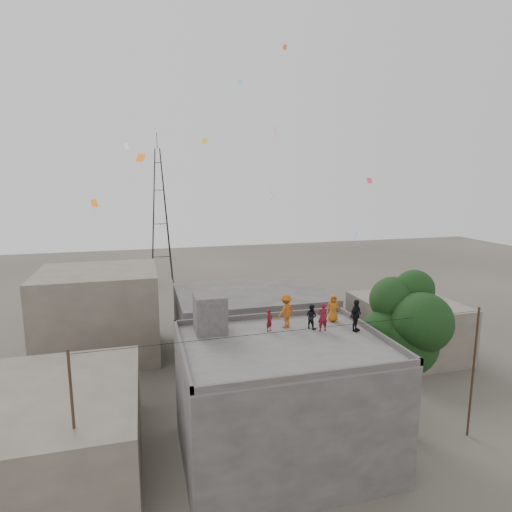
{
  "coord_description": "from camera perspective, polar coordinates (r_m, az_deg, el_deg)",
  "views": [
    {
      "loc": [
        -6.46,
        -18.81,
        14.01
      ],
      "look_at": [
        -0.51,
        3.27,
        9.9
      ],
      "focal_mm": 30.0,
      "sensor_mm": 36.0,
      "label": 1
    }
  ],
  "objects": [
    {
      "name": "neighbor_west",
      "position": [
        24.45,
        -25.28,
        -20.29
      ],
      "size": [
        8.0,
        10.0,
        4.0
      ],
      "primitive_type": "cube",
      "color": "#62594D",
      "rests_on": "ground"
    },
    {
      "name": "neighbor_east",
      "position": [
        37.26,
        19.46,
        -8.9
      ],
      "size": [
        7.0,
        8.0,
        4.4
      ],
      "primitive_type": "cube",
      "color": "#62594D",
      "rests_on": "ground"
    },
    {
      "name": "person_red_child",
      "position": [
        22.77,
        1.79,
        -8.59
      ],
      "size": [
        0.51,
        0.48,
        1.17
      ],
      "primitive_type": "imported",
      "rotation": [
        0.0,
        0.0,
        0.66
      ],
      "color": "maroon",
      "rests_on": "main_building"
    },
    {
      "name": "transmission_tower",
      "position": [
        59.07,
        -12.68,
        5.14
      ],
      "size": [
        2.97,
        2.97,
        20.01
      ],
      "color": "black",
      "rests_on": "ground"
    },
    {
      "name": "ground",
      "position": [
        24.33,
        3.5,
        -25.0
      ],
      "size": [
        140.0,
        140.0,
        0.0
      ],
      "primitive_type": "plane",
      "color": "#423C36",
      "rests_on": "ground"
    },
    {
      "name": "person_orange_adult",
      "position": [
        23.27,
        4.0,
        -7.32
      ],
      "size": [
        1.37,
        1.18,
        1.84
      ],
      "primitive_type": "imported",
      "rotation": [
        0.0,
        0.0,
        -2.62
      ],
      "color": "#B04E14",
      "rests_on": "main_building"
    },
    {
      "name": "person_dark_adult",
      "position": [
        23.28,
        13.16,
        -7.73
      ],
      "size": [
        1.07,
        0.9,
        1.72
      ],
      "primitive_type": "imported",
      "rotation": [
        0.0,
        0.0,
        0.58
      ],
      "color": "black",
      "rests_on": "main_building"
    },
    {
      "name": "stair_head_box",
      "position": [
        22.73,
        -6.17,
        -7.58
      ],
      "size": [
        1.6,
        1.8,
        2.0
      ],
      "primitive_type": "cube",
      "color": "#43403E",
      "rests_on": "main_building"
    },
    {
      "name": "person_dark_child",
      "position": [
        23.33,
        7.38,
        -7.99
      ],
      "size": [
        0.78,
        0.82,
        1.34
      ],
      "primitive_type": "imported",
      "rotation": [
        0.0,
        0.0,
        2.15
      ],
      "color": "black",
      "rests_on": "main_building"
    },
    {
      "name": "person_orange_child",
      "position": [
        24.59,
        10.25,
        -6.85
      ],
      "size": [
        0.86,
        0.67,
        1.55
      ],
      "primitive_type": "imported",
      "rotation": [
        0.0,
        0.0,
        -0.26
      ],
      "color": "#C46416",
      "rests_on": "main_building"
    },
    {
      "name": "neighbor_northwest",
      "position": [
        36.53,
        -20.12,
        -7.18
      ],
      "size": [
        9.0,
        8.0,
        7.0
      ],
      "primitive_type": "cube",
      "color": "#62594D",
      "rests_on": "ground"
    },
    {
      "name": "person_red_adult",
      "position": [
        23.01,
        8.87,
        -8.05
      ],
      "size": [
        0.56,
        0.38,
        1.53
      ],
      "primitive_type": "imported",
      "rotation": [
        0.0,
        0.0,
        3.16
      ],
      "color": "maroon",
      "rests_on": "main_building"
    },
    {
      "name": "parapet",
      "position": [
        21.35,
        3.68,
        -11.16
      ],
      "size": [
        10.0,
        8.0,
        0.3
      ],
      "color": "#43403E",
      "rests_on": "main_building"
    },
    {
      "name": "tree",
      "position": [
        25.11,
        19.55,
        -8.79
      ],
      "size": [
        4.9,
        4.6,
        9.1
      ],
      "color": "black",
      "rests_on": "ground"
    },
    {
      "name": "utility_line",
      "position": [
        21.46,
        6.06,
        -18.21
      ],
      "size": [
        20.12,
        0.62,
        7.4
      ],
      "color": "black",
      "rests_on": "ground"
    },
    {
      "name": "neighbor_north",
      "position": [
        35.79,
        -0.59,
        -8.58
      ],
      "size": [
        12.0,
        9.0,
        5.0
      ],
      "primitive_type": "cube",
      "color": "#43403E",
      "rests_on": "ground"
    },
    {
      "name": "kites",
      "position": [
        27.84,
        -1.68,
        12.61
      ],
      "size": [
        18.15,
        12.15,
        12.79
      ],
      "color": "orange",
      "rests_on": "ground"
    },
    {
      "name": "main_building",
      "position": [
        22.71,
        3.59,
        -18.7
      ],
      "size": [
        10.0,
        8.0,
        6.1
      ],
      "color": "#43403E",
      "rests_on": "ground"
    }
  ]
}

